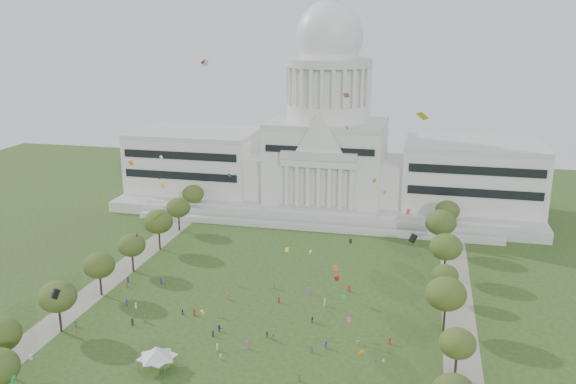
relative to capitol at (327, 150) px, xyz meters
The scene contains 29 objects.
ground 115.76m from the capitol, 90.00° to the right, with size 400.00×400.00×0.00m, color #2E491C.
capitol is the anchor object (origin of this frame).
path_left 98.93m from the capitol, 119.87° to the right, with size 8.00×160.00×0.04m, color gray.
path_right 98.93m from the capitol, 60.13° to the right, with size 8.00×160.00×0.04m, color gray.
row_tree_l_1 125.32m from the capitol, 110.71° to the right, with size 8.86×8.86×12.59m.
row_tree_r_1 125.12m from the capitol, 68.16° to the right, with size 7.58×7.58×10.78m.
row_tree_l_2 107.19m from the capitol, 115.07° to the right, with size 8.42×8.42×11.97m.
row_tree_r_2 106.56m from the capitol, 65.33° to the right, with size 9.55×9.55×13.58m.
row_tree_l_3 92.14m from the capitol, 118.96° to the right, with size 8.12×8.12×11.55m.
row_tree_r_3 91.98m from the capitol, 60.70° to the right, with size 7.01×7.01×9.98m.
row_tree_l_4 76.50m from the capitol, 125.78° to the right, with size 9.29×9.29×13.21m.
row_tree_r_4 78.81m from the capitol, 54.84° to the right, with size 9.19×9.19×13.06m.
row_tree_l_5 63.64m from the capitol, 136.72° to the right, with size 8.33×8.33×11.85m.
row_tree_r_5 62.67m from the capitol, 44.94° to the right, with size 9.82×9.82×13.96m.
row_tree_l_6 54.69m from the capitol, 152.45° to the right, with size 8.19×8.19×11.64m.
row_tree_r_6 54.32m from the capitol, 28.99° to the right, with size 8.42×8.42×11.97m.
event_tent 128.59m from the capitol, 96.73° to the right, with size 10.72×10.72×4.84m.
person_0 112.02m from the capitol, 72.96° to the right, with size 0.77×0.50×1.58m, color #B21E1E.
person_2 111.79m from the capitol, 76.73° to the right, with size 0.81×0.50×1.68m, color silver.
person_3 111.77m from the capitol, 86.89° to the right, with size 1.26×0.65×1.95m, color #4C4C51.
person_4 110.69m from the capitol, 87.76° to the right, with size 0.93×0.51×1.60m, color #26262B.
person_5 110.51m from the capitol, 94.00° to the right, with size 1.59×0.63×1.71m, color navy.
person_6 126.86m from the capitol, 83.05° to the right, with size 0.73×0.48×1.50m, color #33723F.
person_7 121.96m from the capitol, 91.52° to the right, with size 0.57×0.42×1.56m, color silver.
person_8 106.11m from the capitol, 100.76° to the right, with size 0.71×0.44×1.46m, color navy.
person_9 113.69m from the capitol, 80.52° to the right, with size 1.17×0.60×1.81m, color navy.
person_10 102.13m from the capitol, 82.47° to the right, with size 0.94×0.51×1.60m, color navy.
distant_crowd 100.96m from the capitol, 97.59° to the right, with size 61.99×39.45×1.94m.
kite_swarm 106.07m from the capitol, 88.07° to the right, with size 77.58×105.48×60.31m.
Camera 1 is at (37.60, -117.54, 70.68)m, focal length 38.00 mm.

